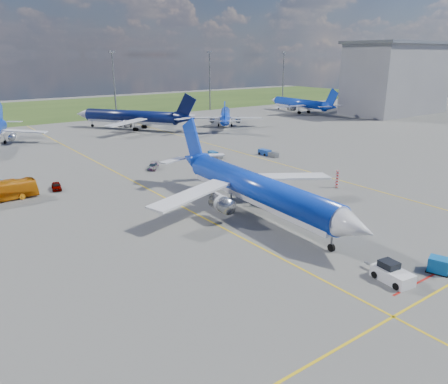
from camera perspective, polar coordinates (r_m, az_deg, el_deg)
ground at (r=53.02m, az=2.90°, el=-6.29°), size 400.00×400.00×0.00m
grass_strip at (r=191.26m, az=-27.03°, el=9.20°), size 400.00×80.00×0.01m
taxiway_lines at (r=75.30m, az=-10.35°, el=0.72°), size 60.25×160.00×0.02m
floodlight_masts at (r=153.33m, az=-21.25°, el=13.05°), size 202.20×0.50×22.70m
terminal_building at (r=179.74m, az=21.56°, el=13.67°), size 42.00×22.00×26.00m
warning_post at (r=75.43m, az=14.56°, el=1.65°), size 0.50×0.50×3.00m
bg_jet_n at (r=135.00m, az=-11.94°, el=8.01°), size 49.62×51.97×10.83m
bg_jet_ne at (r=139.77m, az=0.16°, el=8.70°), size 39.91×41.49×8.64m
bg_jet_ene at (r=173.57m, az=9.82°, el=10.17°), size 31.50×39.91×9.96m
main_airliner at (r=61.23m, az=4.28°, el=-2.98°), size 34.73×44.19×11.09m
pushback_tug at (r=46.76m, az=21.05°, el=-9.91°), size 2.56×5.68×1.89m
uld_container at (r=50.39m, az=26.24°, el=-8.55°), size 2.12×2.36×1.56m
apron_bus at (r=74.46m, az=-27.26°, el=0.02°), size 10.81×2.71×3.00m
service_car_a at (r=77.31m, az=-21.05°, el=0.73°), size 2.17×3.83×1.23m
service_car_b at (r=79.15m, az=-25.39°, el=0.61°), size 5.21×3.18×1.35m
service_car_c at (r=86.33m, az=-9.26°, el=3.34°), size 3.91×4.26×1.20m
baggage_tug_w at (r=97.42m, az=5.72°, el=5.07°), size 1.59×5.35×1.19m
baggage_tug_c at (r=80.79m, az=-27.25°, el=0.58°), size 1.87×5.42×1.19m
baggage_tug_e at (r=95.62m, az=-1.20°, el=4.88°), size 1.81×4.87×1.07m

